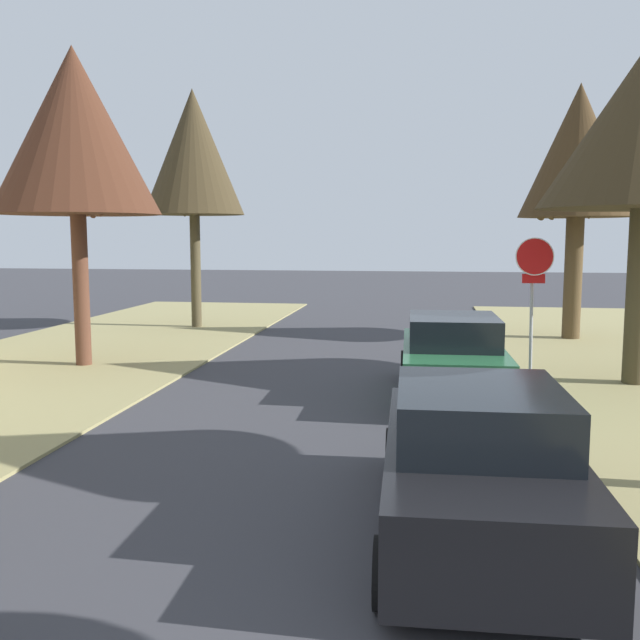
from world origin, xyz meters
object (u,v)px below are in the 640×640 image
(street_tree_right_far, at_px, (578,154))
(parked_sedan_green, at_px, (452,360))
(street_tree_left_far, at_px, (193,153))
(stop_sign_far, at_px, (534,276))
(street_tree_left_mid_b, at_px, (75,132))
(parked_sedan_black, at_px, (476,465))

(street_tree_right_far, distance_m, parked_sedan_green, 10.04)
(street_tree_left_far, relative_size, parked_sedan_green, 1.72)
(stop_sign_far, height_order, parked_sedan_green, stop_sign_far)
(street_tree_right_far, bearing_deg, street_tree_left_mid_b, -153.07)
(street_tree_left_mid_b, distance_m, parked_sedan_green, 9.79)
(street_tree_left_mid_b, relative_size, street_tree_left_far, 0.94)
(stop_sign_far, bearing_deg, street_tree_right_far, 71.52)
(street_tree_right_far, height_order, street_tree_left_far, street_tree_left_far)
(street_tree_left_far, height_order, parked_sedan_green, street_tree_left_far)
(street_tree_right_far, distance_m, street_tree_left_mid_b, 13.59)
(parked_sedan_black, bearing_deg, street_tree_right_far, 75.54)
(parked_sedan_black, relative_size, parked_sedan_green, 1.00)
(street_tree_right_far, height_order, street_tree_left_mid_b, street_tree_right_far)
(street_tree_left_far, bearing_deg, stop_sign_far, -34.58)
(street_tree_right_far, bearing_deg, parked_sedan_green, -114.70)
(street_tree_right_far, bearing_deg, parked_sedan_black, -104.46)
(street_tree_right_far, xyz_separation_m, street_tree_left_mid_b, (-12.12, -6.15, -0.01))
(parked_sedan_black, height_order, parked_sedan_green, same)
(street_tree_left_mid_b, height_order, parked_sedan_black, street_tree_left_mid_b)
(parked_sedan_green, bearing_deg, street_tree_left_mid_b, 167.07)
(stop_sign_far, xyz_separation_m, parked_sedan_green, (-1.76, -2.22, -1.46))
(stop_sign_far, distance_m, parked_sedan_black, 8.71)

